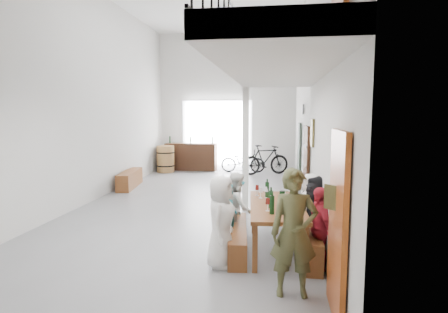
# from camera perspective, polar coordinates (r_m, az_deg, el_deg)

# --- Properties ---
(floor) EXTENTS (12.00, 12.00, 0.00)m
(floor) POSITION_cam_1_polar(r_m,az_deg,el_deg) (9.57, -4.37, -7.25)
(floor) COLOR slate
(floor) RESTS_ON ground
(room_walls) EXTENTS (12.00, 12.00, 12.00)m
(room_walls) POSITION_cam_1_polar(r_m,az_deg,el_deg) (9.39, -4.56, 14.33)
(room_walls) COLOR silver
(room_walls) RESTS_ON ground
(gateway_portal) EXTENTS (2.80, 0.08, 2.80)m
(gateway_portal) POSITION_cam_1_polar(r_m,az_deg,el_deg) (15.24, -1.08, 3.22)
(gateway_portal) COLOR white
(gateway_portal) RESTS_ON ground
(right_wall_decor) EXTENTS (0.07, 8.28, 5.07)m
(right_wall_decor) POSITION_cam_1_polar(r_m,az_deg,el_deg) (7.26, 13.45, 2.12)
(right_wall_decor) COLOR #9C3F14
(right_wall_decor) RESTS_ON ground
(balcony) EXTENTS (1.52, 5.62, 4.00)m
(balcony) POSITION_cam_1_polar(r_m,az_deg,el_deg) (5.99, 7.85, 13.04)
(balcony) COLOR silver
(balcony) RESTS_ON ground
(tasting_table) EXTENTS (1.00, 2.14, 0.79)m
(tasting_table) POSITION_cam_1_polar(r_m,az_deg,el_deg) (6.30, 7.96, -7.96)
(tasting_table) COLOR brown
(tasting_table) RESTS_ON ground
(bench_inner) EXTENTS (0.46, 1.80, 0.41)m
(bench_inner) POSITION_cam_1_polar(r_m,az_deg,el_deg) (6.39, 2.12, -12.39)
(bench_inner) COLOR brown
(bench_inner) RESTS_ON ground
(bench_wall) EXTENTS (0.28, 2.04, 0.47)m
(bench_wall) POSITION_cam_1_polar(r_m,az_deg,el_deg) (6.46, 12.67, -12.07)
(bench_wall) COLOR brown
(bench_wall) RESTS_ON ground
(tableware) EXTENTS (0.58, 1.51, 0.35)m
(tableware) POSITION_cam_1_polar(r_m,az_deg,el_deg) (6.34, 7.03, -5.82)
(tableware) COLOR black
(tableware) RESTS_ON tasting_table
(side_bench) EXTENTS (0.63, 1.83, 0.50)m
(side_bench) POSITION_cam_1_polar(r_m,az_deg,el_deg) (12.02, -14.16, -3.37)
(side_bench) COLOR brown
(side_bench) RESTS_ON ground
(oak_barrel) EXTENTS (0.70, 0.70, 1.03)m
(oak_barrel) POSITION_cam_1_polar(r_m,az_deg,el_deg) (14.83, -8.91, -0.37)
(oak_barrel) COLOR olive
(oak_barrel) RESTS_ON ground
(serving_counter) EXTENTS (2.07, 0.62, 1.09)m
(serving_counter) POSITION_cam_1_polar(r_m,az_deg,el_deg) (15.22, -5.05, -0.04)
(serving_counter) COLOR #361A0E
(serving_counter) RESTS_ON ground
(counter_bottles) EXTENTS (1.82, 0.12, 0.28)m
(counter_bottles) POSITION_cam_1_polar(r_m,az_deg,el_deg) (15.16, -5.08, 2.53)
(counter_bottles) COLOR black
(counter_bottles) RESTS_ON serving_counter
(guest_left_a) EXTENTS (0.50, 0.71, 1.37)m
(guest_left_a) POSITION_cam_1_polar(r_m,az_deg,el_deg) (5.64, -0.46, -9.85)
(guest_left_a) COLOR white
(guest_left_a) RESTS_ON ground
(guest_left_b) EXTENTS (0.31, 0.44, 1.14)m
(guest_left_b) POSITION_cam_1_polar(r_m,az_deg,el_deg) (6.32, 0.75, -9.15)
(guest_left_b) COLOR teal
(guest_left_b) RESTS_ON ground
(guest_left_c) EXTENTS (0.58, 0.69, 1.26)m
(guest_left_c) POSITION_cam_1_polar(r_m,az_deg,el_deg) (6.68, 2.02, -7.76)
(guest_left_c) COLOR white
(guest_left_c) RESTS_ON ground
(guest_left_d) EXTENTS (0.60, 0.80, 1.09)m
(guest_left_d) POSITION_cam_1_polar(r_m,az_deg,el_deg) (7.33, 1.64, -7.13)
(guest_left_d) COLOR teal
(guest_left_d) RESTS_ON ground
(guest_right_a) EXTENTS (0.49, 0.77, 1.23)m
(guest_right_a) POSITION_cam_1_polar(r_m,az_deg,el_deg) (5.74, 14.32, -10.53)
(guest_right_a) COLOR #A81C2A
(guest_right_a) RESTS_ON ground
(guest_right_b) EXTENTS (0.78, 1.24, 1.28)m
(guest_right_b) POSITION_cam_1_polar(r_m,az_deg,el_deg) (6.37, 13.74, -8.57)
(guest_right_b) COLOR black
(guest_right_b) RESTS_ON ground
(guest_right_c) EXTENTS (0.52, 0.67, 1.20)m
(guest_right_c) POSITION_cam_1_polar(r_m,az_deg,el_deg) (7.08, 13.10, -7.32)
(guest_right_c) COLOR white
(guest_right_c) RESTS_ON ground
(host_standing) EXTENTS (0.62, 0.43, 1.61)m
(host_standing) POSITION_cam_1_polar(r_m,az_deg,el_deg) (4.81, 10.61, -11.36)
(host_standing) COLOR #474A29
(host_standing) RESTS_ON ground
(potted_plant) EXTENTS (0.51, 0.48, 0.44)m
(potted_plant) POSITION_cam_1_polar(r_m,az_deg,el_deg) (9.66, 10.50, -5.86)
(potted_plant) COLOR #194B19
(potted_plant) RESTS_ON ground
(bicycle_near) EXTENTS (1.72, 0.63, 0.90)m
(bicycle_near) POSITION_cam_1_polar(r_m,az_deg,el_deg) (14.59, 2.90, -0.69)
(bicycle_near) COLOR black
(bicycle_near) RESTS_ON ground
(bicycle_far) EXTENTS (1.92, 1.27, 1.13)m
(bicycle_far) POSITION_cam_1_polar(r_m,az_deg,el_deg) (14.10, 6.31, -0.50)
(bicycle_far) COLOR black
(bicycle_far) RESTS_ON ground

